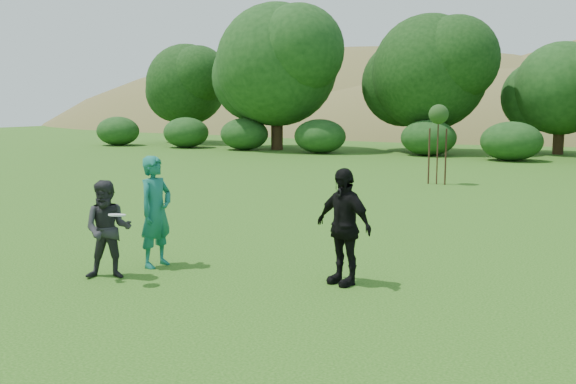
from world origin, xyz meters
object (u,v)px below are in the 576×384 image
player_grey (108,230)px  player_black (343,226)px  sapling (439,117)px  player_teal (156,212)px

player_grey → player_black: player_black is taller
sapling → player_teal: bearing=-96.3°
player_teal → player_grey: 1.02m
player_grey → player_black: size_ratio=0.87×
player_teal → player_grey: bearing=172.4°
player_teal → sapling: 14.05m
player_grey → player_black: 3.87m
sapling → player_grey: bearing=-96.7°
player_black → sapling: size_ratio=0.66×
player_teal → player_black: size_ratio=1.05×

